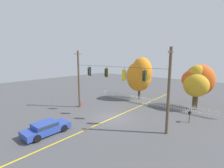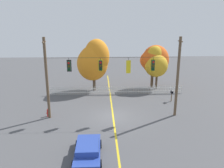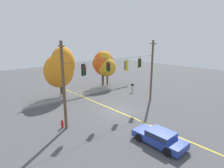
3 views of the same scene
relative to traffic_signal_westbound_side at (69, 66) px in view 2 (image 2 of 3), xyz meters
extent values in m
plane|color=#4C4C4F|center=(4.18, -0.01, -5.22)|extent=(80.00, 80.00, 0.00)
cube|color=gold|center=(4.18, -0.01, -5.22)|extent=(0.16, 36.00, 0.01)
cylinder|color=brown|center=(-2.16, -0.01, -1.26)|extent=(0.27, 0.27, 7.93)
cylinder|color=brown|center=(10.52, -0.01, -1.26)|extent=(0.27, 0.27, 7.93)
cube|color=brown|center=(-2.16, -0.01, 2.26)|extent=(0.10, 1.10, 0.10)
cube|color=brown|center=(10.52, -0.01, 2.26)|extent=(0.10, 1.10, 0.10)
cylinder|color=black|center=(4.18, -0.01, 0.77)|extent=(12.48, 0.02, 0.02)
cylinder|color=black|center=(0.00, -0.01, 0.61)|extent=(0.03, 0.03, 0.32)
cube|color=black|center=(0.00, 0.12, 0.00)|extent=(0.43, 0.02, 1.13)
cube|color=#1E3323|center=(0.00, -0.01, 0.00)|extent=(0.30, 0.24, 0.92)
cylinder|color=red|center=(0.00, -0.14, 0.30)|extent=(0.20, 0.03, 0.20)
cube|color=#1E3323|center=(0.00, -0.19, 0.42)|extent=(0.22, 0.12, 0.06)
cylinder|color=#463B09|center=(0.00, -0.14, 0.00)|extent=(0.20, 0.03, 0.20)
cube|color=#1E3323|center=(0.00, -0.19, 0.11)|extent=(0.22, 0.12, 0.06)
cylinder|color=#073513|center=(0.00, -0.14, -0.31)|extent=(0.20, 0.03, 0.20)
cube|color=#1E3323|center=(0.00, -0.19, -0.19)|extent=(0.22, 0.12, 0.06)
cylinder|color=black|center=(2.99, -0.01, 0.62)|extent=(0.03, 0.03, 0.29)
cube|color=yellow|center=(2.99, 0.12, 0.01)|extent=(0.43, 0.02, 1.16)
cube|color=black|center=(2.99, -0.01, 0.01)|extent=(0.30, 0.24, 0.94)
cylinder|color=red|center=(2.99, -0.14, 0.32)|extent=(0.20, 0.03, 0.20)
cube|color=black|center=(2.99, -0.19, 0.44)|extent=(0.22, 0.12, 0.06)
cylinder|color=#463B09|center=(2.99, -0.14, 0.01)|extent=(0.20, 0.03, 0.20)
cube|color=black|center=(2.99, -0.19, 0.12)|extent=(0.22, 0.12, 0.06)
cylinder|color=#073513|center=(2.99, -0.14, -0.30)|extent=(0.20, 0.03, 0.20)
cube|color=black|center=(2.99, -0.19, -0.19)|extent=(0.22, 0.12, 0.06)
cylinder|color=black|center=(5.64, -0.01, 0.58)|extent=(0.03, 0.03, 0.37)
cube|color=yellow|center=(5.64, -0.14, -0.11)|extent=(0.43, 0.02, 1.25)
cube|color=black|center=(5.64, -0.01, -0.11)|extent=(0.30, 0.24, 1.01)
cylinder|color=red|center=(5.64, 0.13, 0.23)|extent=(0.20, 0.03, 0.20)
cube|color=black|center=(5.64, 0.17, 0.34)|extent=(0.22, 0.12, 0.06)
cylinder|color=#463B09|center=(5.64, 0.13, -0.11)|extent=(0.20, 0.03, 0.20)
cube|color=black|center=(5.64, 0.17, 0.00)|extent=(0.22, 0.12, 0.06)
cylinder|color=#073513|center=(5.64, 0.13, -0.45)|extent=(0.20, 0.03, 0.20)
cube|color=black|center=(5.64, 0.17, -0.33)|extent=(0.22, 0.12, 0.06)
cylinder|color=black|center=(8.03, -0.01, 0.63)|extent=(0.03, 0.03, 0.28)
cube|color=yellow|center=(8.03, 0.12, -0.01)|extent=(0.43, 0.02, 1.26)
cube|color=#1E3323|center=(8.03, -0.01, -0.01)|extent=(0.30, 0.24, 1.01)
cylinder|color=red|center=(8.03, -0.14, 0.32)|extent=(0.20, 0.03, 0.20)
cube|color=#1E3323|center=(8.03, -0.19, 0.44)|extent=(0.22, 0.12, 0.06)
cylinder|color=#463B09|center=(8.03, -0.14, -0.01)|extent=(0.20, 0.03, 0.20)
cube|color=#1E3323|center=(8.03, -0.19, 0.10)|extent=(0.22, 0.12, 0.06)
cylinder|color=#073513|center=(8.03, -0.14, -0.35)|extent=(0.20, 0.03, 0.20)
cube|color=#1E3323|center=(8.03, -0.19, -0.24)|extent=(0.22, 0.12, 0.06)
cube|color=silver|center=(-3.93, 7.18, -4.66)|extent=(0.06, 0.04, 1.12)
cube|color=silver|center=(-3.70, 7.18, -4.66)|extent=(0.06, 0.04, 1.12)
cube|color=silver|center=(-3.48, 7.18, -4.66)|extent=(0.06, 0.04, 1.12)
cube|color=silver|center=(-3.26, 7.18, -4.66)|extent=(0.06, 0.04, 1.12)
cube|color=silver|center=(-3.03, 7.18, -4.66)|extent=(0.06, 0.04, 1.12)
cube|color=silver|center=(-2.81, 7.18, -4.66)|extent=(0.06, 0.04, 1.12)
cube|color=silver|center=(-2.59, 7.18, -4.66)|extent=(0.06, 0.04, 1.12)
cube|color=silver|center=(-2.36, 7.18, -4.66)|extent=(0.06, 0.04, 1.12)
cube|color=silver|center=(-2.14, 7.18, -4.66)|extent=(0.06, 0.04, 1.12)
cube|color=silver|center=(-1.91, 7.18, -4.66)|extent=(0.06, 0.04, 1.12)
cube|color=silver|center=(-1.69, 7.18, -4.66)|extent=(0.06, 0.04, 1.12)
cube|color=silver|center=(-1.47, 7.18, -4.66)|extent=(0.06, 0.04, 1.12)
cube|color=silver|center=(-1.24, 7.18, -4.66)|extent=(0.06, 0.04, 1.12)
cube|color=silver|center=(-1.02, 7.18, -4.66)|extent=(0.06, 0.04, 1.12)
cube|color=silver|center=(-0.80, 7.18, -4.66)|extent=(0.06, 0.04, 1.12)
cube|color=silver|center=(-0.57, 7.18, -4.66)|extent=(0.06, 0.04, 1.12)
cube|color=silver|center=(-0.35, 7.18, -4.66)|extent=(0.06, 0.04, 1.12)
cube|color=silver|center=(-0.12, 7.18, -4.66)|extent=(0.06, 0.04, 1.12)
cube|color=silver|center=(0.10, 7.18, -4.66)|extent=(0.06, 0.04, 1.12)
cube|color=silver|center=(0.32, 7.18, -4.66)|extent=(0.06, 0.04, 1.12)
cube|color=silver|center=(0.55, 7.18, -4.66)|extent=(0.06, 0.04, 1.12)
cube|color=silver|center=(0.77, 7.18, -4.66)|extent=(0.06, 0.04, 1.12)
cube|color=silver|center=(0.99, 7.18, -4.66)|extent=(0.06, 0.04, 1.12)
cube|color=silver|center=(1.22, 7.18, -4.66)|extent=(0.06, 0.04, 1.12)
cube|color=silver|center=(1.44, 7.18, -4.66)|extent=(0.06, 0.04, 1.12)
cube|color=silver|center=(1.67, 7.18, -4.66)|extent=(0.06, 0.04, 1.12)
cube|color=silver|center=(1.89, 7.18, -4.66)|extent=(0.06, 0.04, 1.12)
cube|color=silver|center=(2.11, 7.18, -4.66)|extent=(0.06, 0.04, 1.12)
cube|color=silver|center=(2.34, 7.18, -4.66)|extent=(0.06, 0.04, 1.12)
cube|color=silver|center=(2.56, 7.18, -4.66)|extent=(0.06, 0.04, 1.12)
cube|color=silver|center=(2.78, 7.18, -4.66)|extent=(0.06, 0.04, 1.12)
cube|color=silver|center=(3.01, 7.18, -4.66)|extent=(0.06, 0.04, 1.12)
cube|color=silver|center=(3.23, 7.18, -4.66)|extent=(0.06, 0.04, 1.12)
cube|color=silver|center=(3.45, 7.18, -4.66)|extent=(0.06, 0.04, 1.12)
cube|color=silver|center=(3.68, 7.18, -4.66)|extent=(0.06, 0.04, 1.12)
cube|color=silver|center=(3.90, 7.18, -4.66)|extent=(0.06, 0.04, 1.12)
cube|color=silver|center=(4.13, 7.18, -4.66)|extent=(0.06, 0.04, 1.12)
cube|color=silver|center=(4.35, 7.18, -4.66)|extent=(0.06, 0.04, 1.12)
cube|color=silver|center=(4.57, 7.18, -4.66)|extent=(0.06, 0.04, 1.12)
cube|color=silver|center=(4.80, 7.18, -4.66)|extent=(0.06, 0.04, 1.12)
cube|color=silver|center=(5.02, 7.18, -4.66)|extent=(0.06, 0.04, 1.12)
cube|color=silver|center=(5.24, 7.18, -4.66)|extent=(0.06, 0.04, 1.12)
cube|color=silver|center=(5.47, 7.18, -4.66)|extent=(0.06, 0.04, 1.12)
cube|color=silver|center=(5.69, 7.18, -4.66)|extent=(0.06, 0.04, 1.12)
cube|color=silver|center=(5.92, 7.18, -4.66)|extent=(0.06, 0.04, 1.12)
cube|color=silver|center=(6.14, 7.18, -4.66)|extent=(0.06, 0.04, 1.12)
cube|color=silver|center=(6.36, 7.18, -4.66)|extent=(0.06, 0.04, 1.12)
cube|color=silver|center=(6.59, 7.18, -4.66)|extent=(0.06, 0.04, 1.12)
cube|color=silver|center=(6.81, 7.18, -4.66)|extent=(0.06, 0.04, 1.12)
cube|color=silver|center=(7.03, 7.18, -4.66)|extent=(0.06, 0.04, 1.12)
cube|color=silver|center=(7.26, 7.18, -4.66)|extent=(0.06, 0.04, 1.12)
cube|color=silver|center=(7.48, 7.18, -4.66)|extent=(0.06, 0.04, 1.12)
cube|color=silver|center=(7.71, 7.18, -4.66)|extent=(0.06, 0.04, 1.12)
cube|color=silver|center=(7.93, 7.18, -4.66)|extent=(0.06, 0.04, 1.12)
cube|color=silver|center=(8.15, 7.18, -4.66)|extent=(0.06, 0.04, 1.12)
cube|color=silver|center=(8.38, 7.18, -4.66)|extent=(0.06, 0.04, 1.12)
cube|color=silver|center=(8.60, 7.18, -4.66)|extent=(0.06, 0.04, 1.12)
cube|color=silver|center=(8.82, 7.18, -4.66)|extent=(0.06, 0.04, 1.12)
cube|color=silver|center=(9.05, 7.18, -4.66)|extent=(0.06, 0.04, 1.12)
cube|color=silver|center=(9.27, 7.18, -4.66)|extent=(0.06, 0.04, 1.12)
cube|color=silver|center=(9.50, 7.18, -4.66)|extent=(0.06, 0.04, 1.12)
cube|color=silver|center=(9.72, 7.18, -4.66)|extent=(0.06, 0.04, 1.12)
cube|color=silver|center=(9.94, 7.18, -4.66)|extent=(0.06, 0.04, 1.12)
cube|color=silver|center=(10.17, 7.18, -4.66)|extent=(0.06, 0.04, 1.12)
cube|color=silver|center=(10.39, 7.18, -4.66)|extent=(0.06, 0.04, 1.12)
cube|color=silver|center=(10.61, 7.18, -4.66)|extent=(0.06, 0.04, 1.12)
cube|color=silver|center=(10.84, 7.18, -4.66)|extent=(0.06, 0.04, 1.12)
cube|color=silver|center=(11.06, 7.18, -4.66)|extent=(0.06, 0.04, 1.12)
cube|color=silver|center=(11.29, 7.18, -4.66)|extent=(0.06, 0.04, 1.12)
cube|color=silver|center=(11.51, 7.18, -4.66)|extent=(0.06, 0.04, 1.12)
cube|color=silver|center=(11.73, 7.18, -4.66)|extent=(0.06, 0.04, 1.12)
cube|color=silver|center=(11.96, 7.18, -4.66)|extent=(0.06, 0.04, 1.12)
cube|color=silver|center=(12.18, 7.18, -4.66)|extent=(0.06, 0.04, 1.12)
cube|color=silver|center=(12.40, 7.18, -4.66)|extent=(0.06, 0.04, 1.12)
cube|color=silver|center=(12.63, 7.18, -4.66)|extent=(0.06, 0.04, 1.12)
cube|color=silver|center=(12.85, 7.18, -4.66)|extent=(0.06, 0.04, 1.12)
cube|color=silver|center=(13.08, 7.18, -4.66)|extent=(0.06, 0.04, 1.12)
cube|color=silver|center=(13.30, 7.18, -4.66)|extent=(0.06, 0.04, 1.12)
cube|color=silver|center=(13.52, 7.18, -4.66)|extent=(0.06, 0.04, 1.12)
cube|color=silver|center=(13.75, 7.18, -4.66)|extent=(0.06, 0.04, 1.12)
cube|color=silver|center=(4.91, 7.21, -4.89)|extent=(17.68, 0.03, 0.08)
cube|color=silver|center=(4.91, 7.21, -4.42)|extent=(17.68, 0.03, 0.08)
cylinder|color=#473828|center=(2.05, 9.28, -4.05)|extent=(0.39, 0.39, 2.34)
ellipsoid|color=orange|center=(1.87, 9.33, -1.50)|extent=(4.18, 3.64, 4.64)
ellipsoid|color=orange|center=(1.74, 8.80, -1.16)|extent=(3.38, 3.03, 4.21)
ellipsoid|color=orange|center=(2.47, 9.19, -0.49)|extent=(3.41, 3.01, 4.67)
cylinder|color=brown|center=(10.35, 10.20, -3.83)|extent=(0.40, 0.40, 2.78)
ellipsoid|color=#DB5619|center=(10.78, 10.45, -1.26)|extent=(3.83, 3.17, 4.27)
ellipsoid|color=#DB5619|center=(10.45, 10.19, -1.24)|extent=(3.85, 3.28, 2.99)
cylinder|color=brown|center=(10.84, 9.53, -3.93)|extent=(0.31, 0.31, 2.58)
ellipsoid|color=gold|center=(10.65, 9.32, -1.84)|extent=(3.20, 2.70, 3.16)
ellipsoid|color=gold|center=(10.55, 9.92, -1.09)|extent=(2.68, 2.23, 3.82)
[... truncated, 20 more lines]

